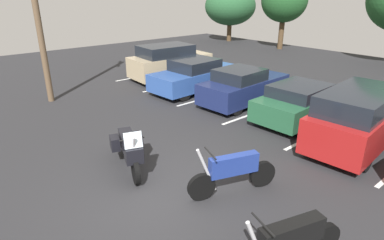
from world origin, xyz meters
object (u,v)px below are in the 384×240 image
motorcycle_touring (129,148)px  car_tan (169,62)px  motorcycle_third (290,240)px  car_navy (243,87)px  car_blue (196,75)px  motorcycle_second (233,172)px  car_red (361,117)px  car_green (302,102)px

motorcycle_touring → car_tan: (-7.17, 6.71, 0.28)m
motorcycle_third → car_navy: bearing=136.2°
motorcycle_third → car_blue: car_blue is taller
motorcycle_second → car_blue: car_blue is taller
motorcycle_third → car_tan: car_tan is taller
motorcycle_third → car_tan: size_ratio=0.49×
motorcycle_second → car_navy: car_navy is taller
car_navy → car_red: size_ratio=0.89×
car_tan → car_red: size_ratio=0.92×
car_green → motorcycle_touring: bearing=-97.7°
motorcycle_touring → car_blue: 7.79m
car_navy → car_green: 2.68m
motorcycle_touring → car_tan: 9.83m
motorcycle_touring → car_tan: size_ratio=0.50×
car_navy → car_green: bearing=4.4°
motorcycle_third → car_navy: 8.98m
motorcycle_touring → car_green: bearing=82.3°
car_blue → car_green: car_blue is taller
motorcycle_touring → motorcycle_third: motorcycle_touring is taller
car_tan → car_green: bearing=0.6°
motorcycle_third → car_green: (-3.80, 6.42, 0.14)m
motorcycle_third → car_green: size_ratio=0.51×
motorcycle_second → car_blue: bearing=144.5°
car_blue → car_navy: (2.77, 0.26, -0.00)m
car_tan → car_blue: bearing=-8.1°
motorcycle_touring → car_green: size_ratio=0.52×
motorcycle_third → car_green: bearing=120.6°
motorcycle_third → car_red: 6.01m
motorcycle_second → car_red: size_ratio=0.45×
motorcycle_third → motorcycle_touring: bearing=-175.4°
motorcycle_touring → car_green: car_green is taller
car_blue → motorcycle_second: bearing=-35.5°
motorcycle_second → motorcycle_third: size_ratio=1.00×
car_tan → car_navy: bearing=-1.3°
motorcycle_second → car_green: size_ratio=0.51×
car_blue → car_red: bearing=-0.9°
motorcycle_touring → car_green: (0.92, 6.80, 0.05)m
car_tan → motorcycle_second: bearing=-29.2°
car_tan → car_navy: car_tan is taller
motorcycle_second → car_green: car_green is taller
motorcycle_touring → motorcycle_third: size_ratio=1.02×
car_tan → car_blue: size_ratio=0.94×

